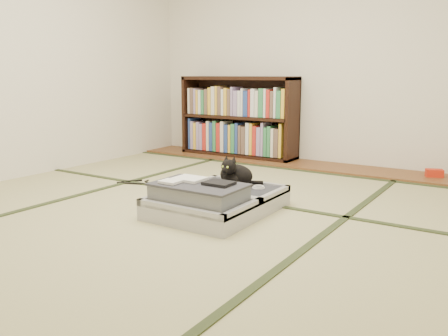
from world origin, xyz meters
The scene contains 9 objects.
floor centered at (0.00, 0.00, 0.00)m, with size 4.50×4.50×0.00m, color tan.
wood_strip centered at (0.00, 2.00, 0.01)m, with size 4.00×0.50×0.02m, color brown.
red_item centered at (1.29, 2.03, 0.06)m, with size 0.15×0.09×0.07m, color red.
tatami_borders centered at (0.00, 0.49, 0.00)m, with size 4.00×4.50×0.01m.
bookcase centered at (-0.86, 2.07, 0.45)m, with size 1.40×0.32×0.92m.
suitcase centered at (0.19, 0.01, 0.09)m, with size 0.68×0.91×0.27m.
cat centered at (0.18, 0.30, 0.22)m, with size 0.30×0.31×0.25m.
cable_coil centered at (0.36, 0.34, 0.14)m, with size 0.09×0.09×0.02m.
hanger centered at (-0.88, 0.40, 0.01)m, with size 0.38×0.24×0.01m.
Camera 1 is at (1.97, -2.63, 0.95)m, focal length 38.00 mm.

